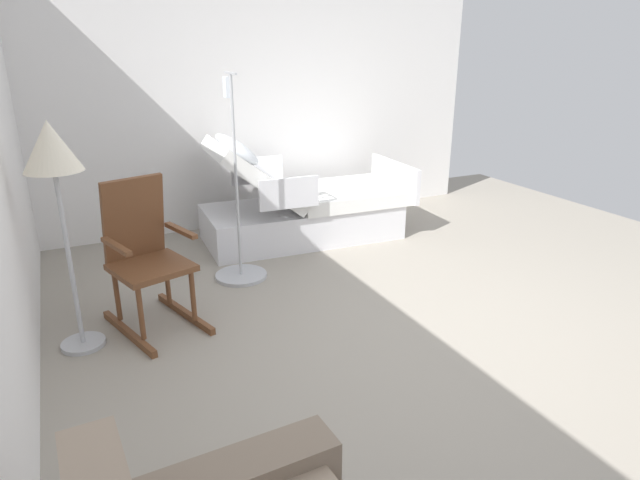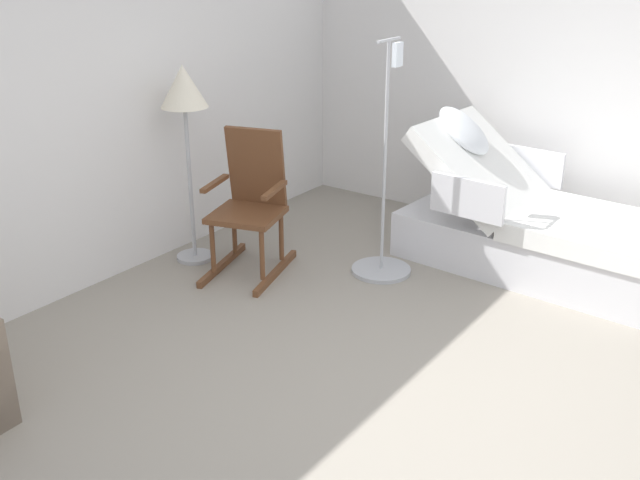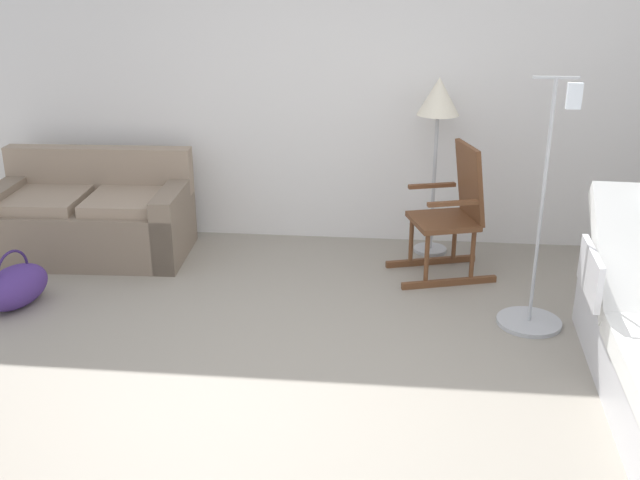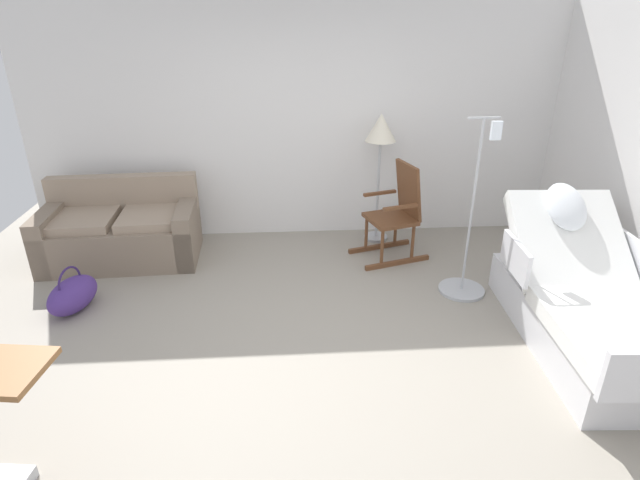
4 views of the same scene
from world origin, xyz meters
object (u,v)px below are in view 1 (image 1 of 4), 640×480
object	(u,v)px
floor_lamp	(53,163)
iv_pole	(240,250)
rocking_chair	(146,257)
hospital_bed	(303,208)

from	to	relation	value
floor_lamp	iv_pole	size ratio (longest dim) A/B	0.88
rocking_chair	floor_lamp	xyz separation A→B (m)	(-0.13, 0.47, 0.72)
hospital_bed	rocking_chair	bearing A→B (deg)	124.88
floor_lamp	rocking_chair	bearing A→B (deg)	-74.71
hospital_bed	floor_lamp	distance (m)	2.72
rocking_chair	iv_pole	size ratio (longest dim) A/B	0.62
hospital_bed	rocking_chair	xyz separation A→B (m)	(-1.19, 1.71, 0.19)
rocking_chair	iv_pole	bearing A→B (deg)	-58.36
hospital_bed	iv_pole	bearing A→B (deg)	127.66
rocking_chair	iv_pole	distance (m)	1.00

